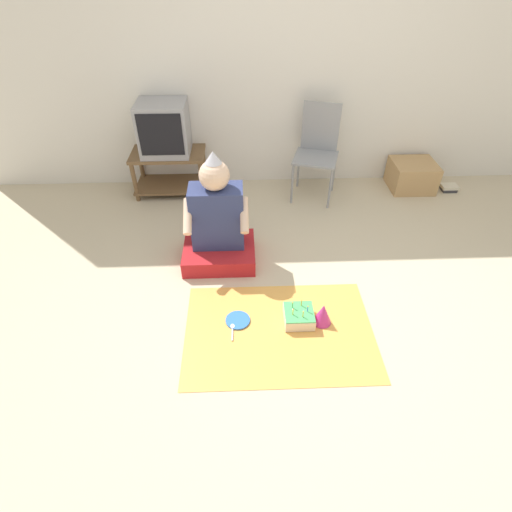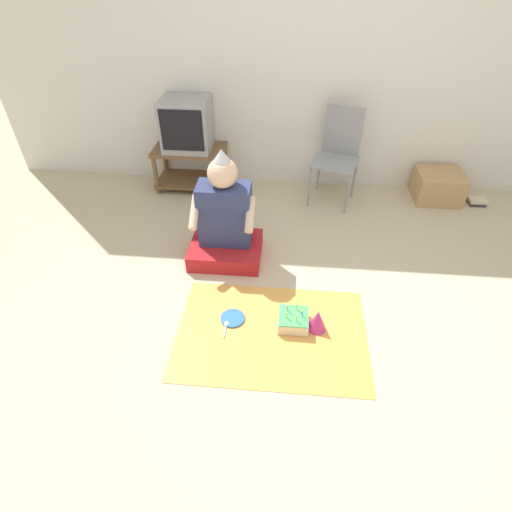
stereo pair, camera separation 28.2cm
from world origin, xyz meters
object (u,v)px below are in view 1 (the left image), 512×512
folding_chair (318,146)px  party_hat_blue (323,314)px  tv (164,128)px  cardboard_box_stack (412,175)px  paper_plate (238,320)px  person_seated (218,225)px  book_pile (449,188)px  birthday_cake (299,316)px

folding_chair → party_hat_blue: (-0.21, -1.79, -0.42)m
tv → cardboard_box_stack: bearing=-0.5°
tv → paper_plate: tv is taller
party_hat_blue → paper_plate: size_ratio=0.95×
folding_chair → person_seated: person_seated is taller
cardboard_box_stack → party_hat_blue: bearing=-124.0°
cardboard_box_stack → person_seated: (-1.99, -1.10, 0.18)m
folding_chair → book_pile: 1.52m
book_pile → party_hat_blue: 2.43m
folding_chair → cardboard_box_stack: (1.04, 0.07, -0.37)m
cardboard_box_stack → folding_chair: bearing=-176.4°
folding_chair → party_hat_blue: size_ratio=5.53×
person_seated → party_hat_blue: bearing=-45.6°
folding_chair → book_pile: folding_chair is taller
person_seated → birthday_cake: 0.97m
cardboard_box_stack → birthday_cake: cardboard_box_stack is taller
person_seated → birthday_cake: bearing=-51.8°
party_hat_blue → cardboard_box_stack: bearing=56.0°
tv → book_pile: size_ratio=2.91×
party_hat_blue → birthday_cake: bearing=172.1°
tv → birthday_cake: size_ratio=2.37×
tv → book_pile: (2.92, -0.10, -0.65)m
tv → book_pile: tv is taller
tv → birthday_cake: (1.10, -1.86, -0.63)m
cardboard_box_stack → party_hat_blue: cardboard_box_stack is taller
book_pile → folding_chair: bearing=179.6°
cardboard_box_stack → book_pile: (0.40, -0.08, -0.11)m
folding_chair → cardboard_box_stack: bearing=3.6°
party_hat_blue → book_pile: bearing=47.2°
paper_plate → cardboard_box_stack: bearing=44.7°
party_hat_blue → tv: bearing=124.0°
cardboard_box_stack → birthday_cake: size_ratio=2.15×
book_pile → party_hat_blue: (-1.65, -1.78, 0.06)m
tv → party_hat_blue: 2.34m
tv → paper_plate: 2.08m
cardboard_box_stack → book_pile: 0.42m
party_hat_blue → paper_plate: bearing=176.7°
book_pile → person_seated: (-2.39, -1.03, 0.30)m
cardboard_box_stack → person_seated: size_ratio=0.47×
tv → paper_plate: bearing=-69.9°
tv → cardboard_box_stack: size_ratio=1.10×
birthday_cake → party_hat_blue: size_ratio=1.26×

